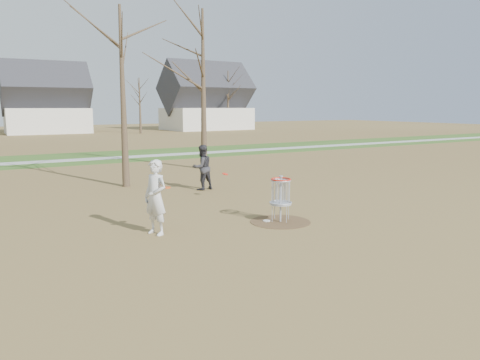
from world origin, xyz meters
name	(u,v)px	position (x,y,z in m)	size (l,w,h in m)	color
ground	(280,222)	(0.00, 0.00, 0.00)	(160.00, 160.00, 0.00)	brown
green_band	(98,157)	(0.00, 21.00, 0.01)	(160.00, 8.00, 0.01)	#2D5119
footpath	(102,158)	(0.00, 20.00, 0.01)	(160.00, 1.50, 0.01)	#9E9E99
dirt_circle	(280,222)	(0.00, 0.00, 0.01)	(1.80, 1.80, 0.01)	#47331E
player_standing	(156,197)	(-3.65, 0.61, 1.01)	(0.73, 0.48, 2.02)	silver
player_throwing	(202,167)	(0.45, 6.11, 0.93)	(0.90, 0.70, 1.85)	#2D2C30
disc_grounded	(267,221)	(-0.32, 0.26, 0.02)	(0.22, 0.22, 0.02)	silver
discs_in_play	(202,179)	(-1.46, 2.25, 1.10)	(3.93, 3.68, 0.40)	red
disc_golf_basket	(281,192)	(0.00, 0.00, 0.91)	(0.64, 0.64, 1.35)	#9EA3AD
bare_trees	(75,86)	(1.78, 35.79, 5.35)	(52.62, 44.98, 9.00)	#382B1E
houses_row	(68,106)	(4.32, 52.56, 3.52)	(56.51, 10.01, 7.26)	silver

